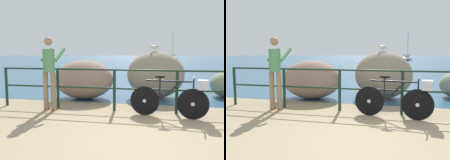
# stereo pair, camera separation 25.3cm
# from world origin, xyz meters

# --- Properties ---
(ground_plane) EXTENTS (120.00, 120.00, 0.10)m
(ground_plane) POSITION_xyz_m (0.00, 20.00, -0.05)
(ground_plane) COLOR #937F60
(sea_surface) EXTENTS (120.00, 90.00, 0.01)m
(sea_surface) POSITION_xyz_m (0.00, 47.90, 0.00)
(sea_surface) COLOR #2D5675
(sea_surface) RESTS_ON ground_plane
(promenade_railing) EXTENTS (7.41, 0.07, 1.02)m
(promenade_railing) POSITION_xyz_m (-0.00, 2.05, 0.64)
(promenade_railing) COLOR black
(promenade_railing) RESTS_ON ground_plane
(bicycle) EXTENTS (1.69, 0.48, 0.92)m
(bicycle) POSITION_xyz_m (0.68, 1.68, 0.46)
(bicycle) COLOR black
(bicycle) RESTS_ON ground_plane
(person_at_railing) EXTENTS (0.46, 0.65, 1.78)m
(person_at_railing) POSITION_xyz_m (-2.28, 1.77, 0.99)
(person_at_railing) COLOR #8C7251
(person_at_railing) RESTS_ON ground_plane
(breakwater_boulder_main) EXTENTS (1.76, 1.38, 1.44)m
(breakwater_boulder_main) POSITION_xyz_m (0.18, 4.01, 0.72)
(breakwater_boulder_main) COLOR gray
(breakwater_boulder_main) RESTS_ON ground
(breakwater_boulder_left) EXTENTS (1.80, 1.41, 1.17)m
(breakwater_boulder_left) POSITION_xyz_m (-1.95, 3.41, 0.59)
(breakwater_boulder_left) COLOR gray
(breakwater_boulder_left) RESTS_ON ground
(seagull) EXTENTS (0.33, 0.22, 0.23)m
(seagull) POSITION_xyz_m (0.13, 4.06, 1.58)
(seagull) COLOR gold
(seagull) RESTS_ON breakwater_boulder_main
(sailboat) EXTENTS (2.74, 4.58, 4.90)m
(sailboat) POSITION_xyz_m (1.81, 38.91, 0.42)
(sailboat) COLOR white
(sailboat) RESTS_ON sea_surface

